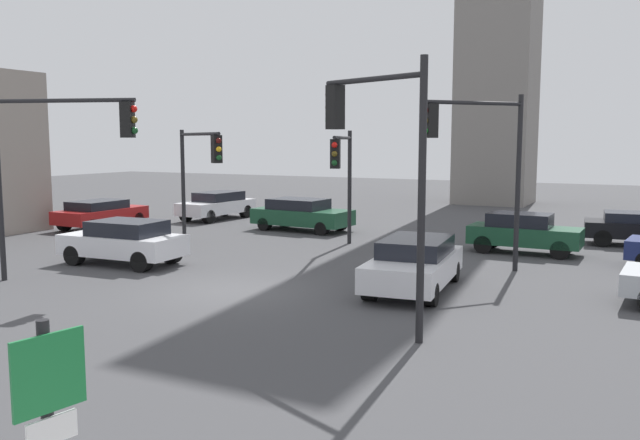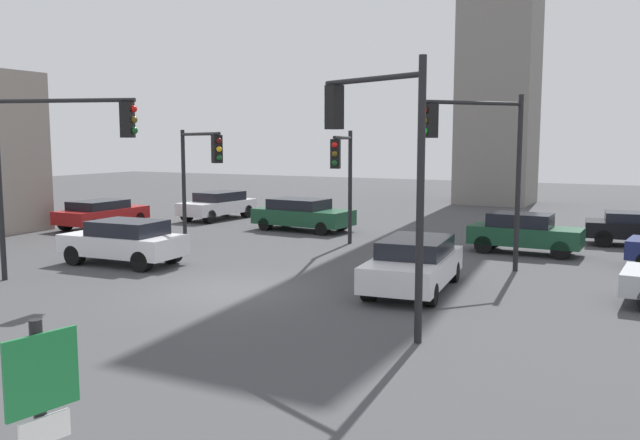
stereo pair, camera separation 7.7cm
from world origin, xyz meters
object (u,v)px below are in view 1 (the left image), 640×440
at_px(traffic_light_2, 478,147).
at_px(traffic_light_4, 343,165).
at_px(traffic_light_1, 59,146).
at_px(traffic_light_0, 200,162).
at_px(traffic_light_3, 378,146).
at_px(car_2, 100,213).
at_px(car_5, 124,241).
at_px(car_4, 301,214).
at_px(car_8, 217,205).
at_px(car_0, 523,232).
at_px(car_1, 415,263).

xyz_separation_m(traffic_light_2, traffic_light_4, (-5.44, 1.92, -0.68)).
xyz_separation_m(traffic_light_1, traffic_light_2, (10.43, 6.63, -0.05)).
bearing_deg(traffic_light_4, traffic_light_0, -88.87).
bearing_deg(traffic_light_3, car_2, -5.56).
distance_m(traffic_light_0, car_5, 4.62).
bearing_deg(car_4, traffic_light_2, -30.29).
bearing_deg(traffic_light_1, traffic_light_3, -19.43).
height_order(traffic_light_1, traffic_light_3, traffic_light_3).
bearing_deg(traffic_light_4, car_8, -138.84).
distance_m(traffic_light_3, car_0, 12.16).
height_order(car_2, car_5, car_5).
bearing_deg(traffic_light_2, car_0, -147.39).
relative_size(traffic_light_4, car_0, 1.13).
distance_m(car_2, car_4, 9.63).
distance_m(traffic_light_2, car_1, 4.41).
relative_size(car_4, car_5, 1.10).
height_order(traffic_light_0, car_2, traffic_light_0).
height_order(traffic_light_2, traffic_light_4, traffic_light_2).
xyz_separation_m(car_0, car_2, (-19.21, -1.92, -0.06)).
height_order(car_2, car_4, car_4).
bearing_deg(car_5, car_1, -178.52).
xyz_separation_m(traffic_light_4, car_5, (-5.49, -5.59, -2.48)).
relative_size(traffic_light_2, car_0, 1.39).
distance_m(traffic_light_0, car_0, 12.44).
relative_size(traffic_light_0, traffic_light_1, 0.83).
height_order(car_1, car_5, car_5).
bearing_deg(car_8, traffic_light_0, 36.90).
bearing_deg(traffic_light_2, traffic_light_0, -50.53).
bearing_deg(traffic_light_4, car_5, -61.88).
distance_m(traffic_light_2, traffic_light_3, 6.97).
bearing_deg(car_4, car_0, -6.11).
distance_m(car_0, car_4, 10.43).
bearing_deg(car_1, car_0, 162.38).
bearing_deg(car_2, car_5, -129.88).
bearing_deg(car_1, car_8, -132.55).
bearing_deg(traffic_light_0, traffic_light_1, -56.08).
height_order(traffic_light_0, car_5, traffic_light_0).
bearing_deg(traffic_light_1, car_5, 81.94).
distance_m(traffic_light_0, traffic_light_2, 10.67).
bearing_deg(car_8, car_0, 82.66).
distance_m(traffic_light_2, traffic_light_4, 5.81).
xyz_separation_m(traffic_light_3, car_2, (-18.12, 9.74, -3.32)).
bearing_deg(car_5, car_8, -71.13).
xyz_separation_m(traffic_light_0, car_8, (-5.05, 8.02, -2.57)).
bearing_deg(car_4, car_1, -43.64).
relative_size(car_1, car_4, 1.03).
bearing_deg(car_0, car_2, -173.17).
bearing_deg(traffic_light_4, car_4, -154.35).
bearing_deg(car_5, car_4, -100.29).
relative_size(traffic_light_0, car_8, 1.01).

